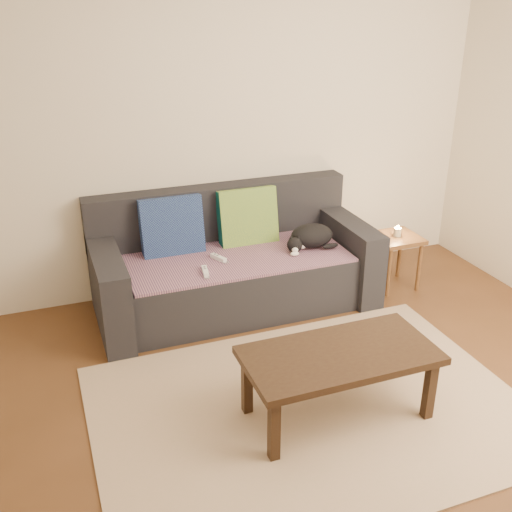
{
  "coord_description": "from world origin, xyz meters",
  "views": [
    {
      "loc": [
        -1.3,
        -2.4,
        2.27
      ],
      "look_at": [
        0.05,
        1.2,
        0.55
      ],
      "focal_mm": 42.0,
      "sensor_mm": 36.0,
      "label": 1
    }
  ],
  "objects_px": {
    "sofa": "(233,267)",
    "cat": "(310,237)",
    "wii_remote_a": "(218,258)",
    "coffee_table": "(339,360)",
    "wii_remote_b": "(205,271)",
    "side_table": "(396,245)"
  },
  "relations": [
    {
      "from": "sofa",
      "to": "cat",
      "type": "relative_size",
      "value": 4.81
    },
    {
      "from": "wii_remote_a",
      "to": "coffee_table",
      "type": "distance_m",
      "value": 1.43
    },
    {
      "from": "wii_remote_b",
      "to": "side_table",
      "type": "distance_m",
      "value": 1.65
    },
    {
      "from": "cat",
      "to": "sofa",
      "type": "bearing_deg",
      "value": -177.44
    },
    {
      "from": "wii_remote_a",
      "to": "coffee_table",
      "type": "relative_size",
      "value": 0.14
    },
    {
      "from": "sofa",
      "to": "wii_remote_a",
      "type": "bearing_deg",
      "value": -144.12
    },
    {
      "from": "sofa",
      "to": "wii_remote_b",
      "type": "height_order",
      "value": "sofa"
    },
    {
      "from": "side_table",
      "to": "coffee_table",
      "type": "bearing_deg",
      "value": -132.6
    },
    {
      "from": "wii_remote_b",
      "to": "coffee_table",
      "type": "xyz_separation_m",
      "value": [
        0.42,
        -1.22,
        -0.08
      ]
    },
    {
      "from": "side_table",
      "to": "coffee_table",
      "type": "relative_size",
      "value": 0.41
    },
    {
      "from": "sofa",
      "to": "wii_remote_b",
      "type": "distance_m",
      "value": 0.45
    },
    {
      "from": "wii_remote_b",
      "to": "coffee_table",
      "type": "height_order",
      "value": "wii_remote_b"
    },
    {
      "from": "wii_remote_a",
      "to": "side_table",
      "type": "xyz_separation_m",
      "value": [
        1.49,
        -0.08,
        -0.09
      ]
    },
    {
      "from": "coffee_table",
      "to": "sofa",
      "type": "bearing_deg",
      "value": 94.48
    },
    {
      "from": "wii_remote_a",
      "to": "cat",
      "type": "bearing_deg",
      "value": -114.84
    },
    {
      "from": "wii_remote_a",
      "to": "side_table",
      "type": "height_order",
      "value": "wii_remote_a"
    },
    {
      "from": "cat",
      "to": "coffee_table",
      "type": "relative_size",
      "value": 0.4
    },
    {
      "from": "sofa",
      "to": "side_table",
      "type": "bearing_deg",
      "value": -7.87
    },
    {
      "from": "wii_remote_b",
      "to": "side_table",
      "type": "relative_size",
      "value": 0.34
    },
    {
      "from": "wii_remote_a",
      "to": "coffee_table",
      "type": "xyz_separation_m",
      "value": [
        0.27,
        -1.41,
        -0.08
      ]
    },
    {
      "from": "sofa",
      "to": "wii_remote_a",
      "type": "relative_size",
      "value": 14.0
    },
    {
      "from": "cat",
      "to": "wii_remote_a",
      "type": "distance_m",
      "value": 0.74
    }
  ]
}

